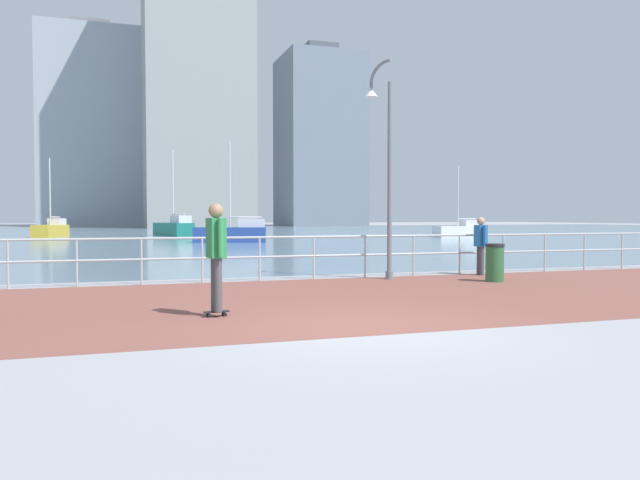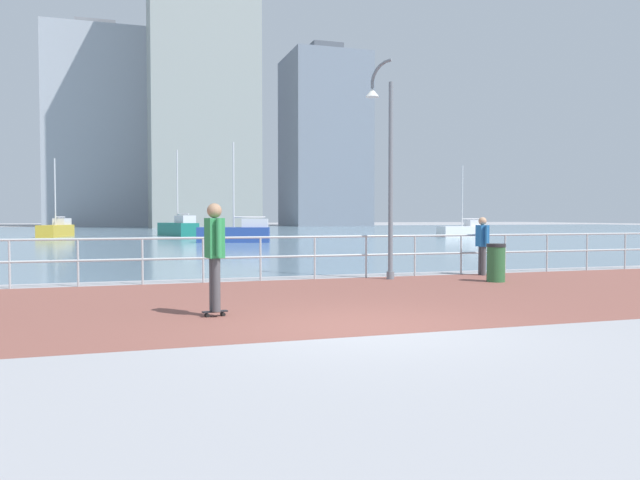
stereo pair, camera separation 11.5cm
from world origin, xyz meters
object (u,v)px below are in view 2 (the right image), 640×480
at_px(bystander, 482,241).
at_px(trash_bin, 496,263).
at_px(sailboat_ivory, 464,230).
at_px(sailboat_white, 179,228).
at_px(lamppost, 385,158).
at_px(sailboat_yellow, 236,233).
at_px(skateboarder, 215,248).
at_px(sailboat_red, 56,229).

xyz_separation_m(bystander, trash_bin, (-0.63, -1.60, -0.45)).
xyz_separation_m(sailboat_ivory, sailboat_white, (-20.99, 9.34, 0.14)).
bearing_deg(lamppost, sailboat_yellow, 89.31).
distance_m(lamppost, sailboat_white, 37.54).
bearing_deg(bystander, trash_bin, -111.48).
bearing_deg(sailboat_ivory, bystander, -119.90).
bearing_deg(bystander, sailboat_white, 97.52).
xyz_separation_m(lamppost, trash_bin, (2.29, -1.47, -2.60)).
height_order(skateboarder, trash_bin, skateboarder).
bearing_deg(bystander, skateboarder, -148.84).
xyz_separation_m(lamppost, sailboat_ivory, (18.98, 28.07, -2.54)).
relative_size(sailboat_ivory, sailboat_red, 0.91).
distance_m(trash_bin, sailboat_red, 41.68).
bearing_deg(sailboat_red, skateboarder, -81.50).
height_order(trash_bin, sailboat_white, sailboat_white).
relative_size(trash_bin, sailboat_yellow, 0.15).
bearing_deg(lamppost, bystander, 2.43).
height_order(sailboat_yellow, sailboat_white, sailboat_white).
relative_size(bystander, sailboat_red, 0.26).
bearing_deg(sailboat_white, lamppost, -86.93).
distance_m(bystander, sailboat_yellow, 23.24).
bearing_deg(skateboarder, sailboat_red, 98.50).
height_order(trash_bin, sailboat_ivory, sailboat_ivory).
xyz_separation_m(sailboat_ivory, sailboat_yellow, (-18.70, -4.85, 0.06)).
bearing_deg(sailboat_red, sailboat_white, -3.15).
distance_m(bystander, sailboat_white, 37.61).
relative_size(trash_bin, sailboat_white, 0.13).
xyz_separation_m(lamppost, skateboarder, (-4.97, -4.64, -1.99)).
bearing_deg(sailboat_yellow, sailboat_white, 99.14).
bearing_deg(sailboat_ivory, sailboat_red, 161.99).
bearing_deg(bystander, sailboat_red, 110.65).
bearing_deg(sailboat_red, sailboat_yellow, -51.72).
height_order(sailboat_ivory, sailboat_yellow, sailboat_yellow).
distance_m(sailboat_ivory, sailboat_red, 31.87).
distance_m(trash_bin, sailboat_ivory, 33.93).
bearing_deg(bystander, sailboat_yellow, 96.51).
bearing_deg(sailboat_white, sailboat_red, 176.85).
relative_size(lamppost, skateboarder, 3.09).
bearing_deg(sailboat_white, trash_bin, -83.70).
bearing_deg(sailboat_yellow, sailboat_ivory, 14.54).
height_order(sailboat_ivory, sailboat_red, sailboat_red).
bearing_deg(sailboat_yellow, lamppost, -90.69).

